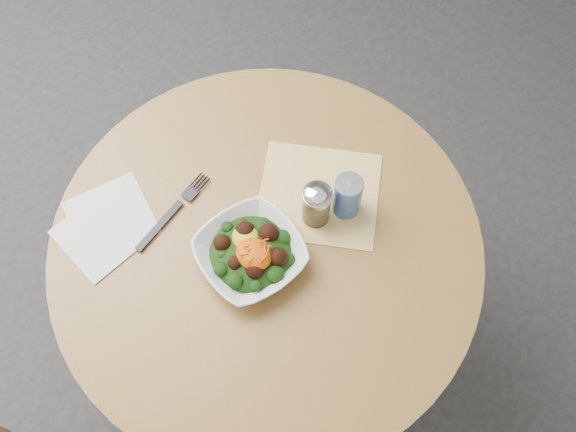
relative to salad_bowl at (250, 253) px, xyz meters
name	(u,v)px	position (x,y,z in m)	size (l,w,h in m)	color
ground	(273,337)	(0.00, 0.04, -0.78)	(6.00, 6.00, 0.00)	#2B2A2D
table	(268,276)	(0.00, 0.04, -0.23)	(0.90, 0.90, 0.75)	black
cloth_napkin	(319,194)	(0.02, 0.20, -0.03)	(0.25, 0.23, 0.00)	#FBAE0D
paper_napkins	(106,225)	(-0.28, -0.13, -0.03)	(0.21, 0.23, 0.00)	white
salad_bowl	(250,253)	(0.00, 0.00, 0.00)	(0.25, 0.25, 0.08)	white
fork	(175,209)	(-0.20, -0.02, -0.02)	(0.03, 0.22, 0.00)	black
spice_shaker	(316,204)	(0.05, 0.16, 0.03)	(0.06, 0.06, 0.11)	silver
beverage_can	(347,196)	(0.08, 0.21, 0.03)	(0.06, 0.06, 0.11)	#0D3394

